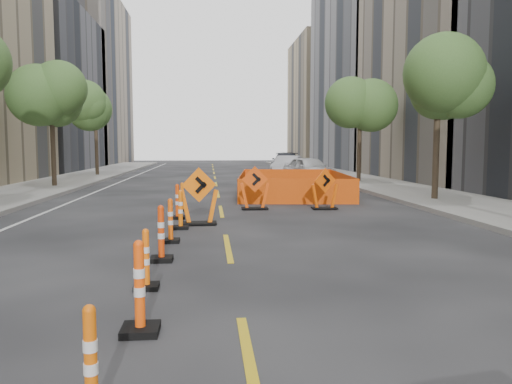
{
  "coord_description": "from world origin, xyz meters",
  "views": [
    {
      "loc": [
        -0.39,
        -6.68,
        2.2
      ],
      "look_at": [
        0.72,
        5.13,
        1.1
      ],
      "focal_mm": 35.0,
      "sensor_mm": 36.0,
      "label": 1
    }
  ],
  "objects": [
    {
      "name": "ground_plane",
      "position": [
        0.0,
        0.0,
        0.0
      ],
      "size": [
        140.0,
        140.0,
        0.0
      ],
      "primitive_type": "plane",
      "color": "black"
    },
    {
      "name": "sidewalk_right",
      "position": [
        9.0,
        12.0,
        0.07
      ],
      "size": [
        4.0,
        90.0,
        0.15
      ],
      "primitive_type": "cube",
      "color": "gray",
      "rests_on": "ground"
    },
    {
      "name": "bld_left_d",
      "position": [
        -17.0,
        39.2,
        7.0
      ],
      "size": [
        12.0,
        16.0,
        14.0
      ],
      "primitive_type": "cube",
      "color": "#4C4C51",
      "rests_on": "ground"
    },
    {
      "name": "bld_left_e",
      "position": [
        -17.0,
        55.6,
        10.0
      ],
      "size": [
        12.0,
        20.0,
        20.0
      ],
      "primitive_type": "cube",
      "color": "gray",
      "rests_on": "ground"
    },
    {
      "name": "bld_right_c",
      "position": [
        17.0,
        23.8,
        7.0
      ],
      "size": [
        12.0,
        16.0,
        14.0
      ],
      "primitive_type": "cube",
      "color": "gray",
      "rests_on": "ground"
    },
    {
      "name": "bld_right_d",
      "position": [
        17.0,
        40.2,
        10.0
      ],
      "size": [
        12.0,
        18.0,
        20.0
      ],
      "primitive_type": "cube",
      "color": "gray",
      "rests_on": "ground"
    },
    {
      "name": "bld_right_e",
      "position": [
        17.0,
        58.6,
        8.0
      ],
      "size": [
        12.0,
        14.0,
        16.0
      ],
      "primitive_type": "cube",
      "color": "tan",
      "rests_on": "ground"
    },
    {
      "name": "tree_l_c",
      "position": [
        -8.4,
        20.0,
        4.53
      ],
      "size": [
        2.8,
        2.8,
        5.95
      ],
      "color": "#382B1E",
      "rests_on": "ground"
    },
    {
      "name": "tree_l_d",
      "position": [
        -8.4,
        30.0,
        4.53
      ],
      "size": [
        2.8,
        2.8,
        5.95
      ],
      "color": "#382B1E",
      "rests_on": "ground"
    },
    {
      "name": "tree_r_b",
      "position": [
        8.4,
        12.0,
        4.53
      ],
      "size": [
        2.8,
        2.8,
        5.95
      ],
      "color": "#382B1E",
      "rests_on": "ground"
    },
    {
      "name": "tree_r_c",
      "position": [
        8.4,
        22.0,
        4.53
      ],
      "size": [
        2.8,
        2.8,
        5.95
      ],
      "color": "#382B1E",
      "rests_on": "ground"
    },
    {
      "name": "channelizer_1",
      "position": [
        -1.34,
        -2.75,
        0.48
      ],
      "size": [
        0.38,
        0.38,
        0.96
      ],
      "primitive_type": null,
      "color": "#DD5B09",
      "rests_on": "ground"
    },
    {
      "name": "channelizer_2",
      "position": [
        -1.21,
        -0.89,
        0.56
      ],
      "size": [
        0.44,
        0.44,
        1.11
      ],
      "primitive_type": null,
      "color": "#F74B0A",
      "rests_on": "ground"
    },
    {
      "name": "channelizer_3",
      "position": [
        -1.37,
        0.97,
        0.47
      ],
      "size": [
        0.37,
        0.37,
        0.94
      ],
      "primitive_type": null,
      "color": "#F6620A",
      "rests_on": "ground"
    },
    {
      "name": "channelizer_4",
      "position": [
        -1.31,
        2.83,
        0.54
      ],
      "size": [
        0.43,
        0.43,
        1.08
      ],
      "primitive_type": null,
      "color": "red",
      "rests_on": "ground"
    },
    {
      "name": "channelizer_5",
      "position": [
        -1.28,
        4.69,
        0.51
      ],
      "size": [
        0.4,
        0.4,
        1.01
      ],
      "primitive_type": null,
      "color": "#F1550A",
      "rests_on": "ground"
    },
    {
      "name": "channelizer_6",
      "position": [
        -1.15,
        6.54,
        0.52
      ],
      "size": [
        0.41,
        0.41,
        1.04
      ],
      "primitive_type": null,
      "color": "orange",
      "rests_on": "ground"
    },
    {
      "name": "channelizer_7",
      "position": [
        -1.35,
        8.4,
        0.53
      ],
      "size": [
        0.42,
        0.42,
        1.06
      ],
      "primitive_type": null,
      "color": "#DD3F09",
      "rests_on": "ground"
    },
    {
      "name": "channelizer_8",
      "position": [
        -1.31,
        10.26,
        0.48
      ],
      "size": [
        0.38,
        0.38,
        0.97
      ],
      "primitive_type": null,
      "color": "orange",
      "rests_on": "ground"
    },
    {
      "name": "chevron_sign_left",
      "position": [
        -0.68,
        7.2,
        0.8
      ],
      "size": [
        1.19,
        0.87,
        1.6
      ],
      "primitive_type": null,
      "rotation": [
        0.0,
        0.0,
        0.23
      ],
      "color": "orange",
      "rests_on": "ground"
    },
    {
      "name": "chevron_sign_center",
      "position": [
        1.17,
        10.38,
        0.75
      ],
      "size": [
        1.01,
        0.61,
        1.51
      ],
      "primitive_type": null,
      "rotation": [
        0.0,
        0.0,
        -0.0
      ],
      "color": "#D94309",
      "rests_on": "ground"
    },
    {
      "name": "chevron_sign_right",
      "position": [
        3.59,
        10.21,
        0.72
      ],
      "size": [
        1.11,
        0.9,
        1.44
      ],
      "primitive_type": null,
      "rotation": [
        0.0,
        0.0,
        0.39
      ],
      "color": "#DF4F09",
      "rests_on": "ground"
    },
    {
      "name": "safety_fence",
      "position": [
        3.35,
        15.62,
        0.48
      ],
      "size": [
        5.31,
        8.15,
        0.97
      ],
      "primitive_type": null,
      "rotation": [
        0.0,
        0.0,
        -0.1
      ],
      "color": "orange",
      "rests_on": "ground"
    },
    {
      "name": "parked_car_near",
      "position": [
        5.78,
        23.77,
        0.78
      ],
      "size": [
        3.03,
        4.9,
        1.56
      ],
      "primitive_type": "imported",
      "rotation": [
        0.0,
        0.0,
        0.28
      ],
      "color": "silver",
      "rests_on": "ground"
    },
    {
      "name": "parked_car_mid",
      "position": [
        5.25,
        28.92,
        0.75
      ],
      "size": [
        3.08,
        4.8,
        1.49
      ],
      "primitive_type": "imported",
      "rotation": [
        0.0,
        0.0,
        -0.36
      ],
      "color": "#AEAFB4",
      "rests_on": "ground"
    },
    {
      "name": "parked_car_far",
      "position": [
        6.04,
        34.63,
        0.82
      ],
      "size": [
        3.32,
        6.0,
        1.65
      ],
      "primitive_type": "imported",
      "rotation": [
        0.0,
        0.0,
        -0.19
      ],
      "color": "black",
      "rests_on": "ground"
    }
  ]
}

